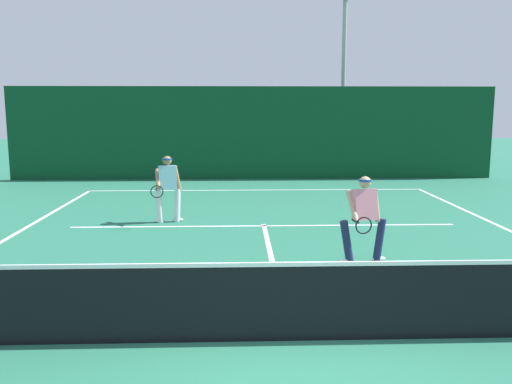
{
  "coord_description": "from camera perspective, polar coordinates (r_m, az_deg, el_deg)",
  "views": [
    {
      "loc": [
        -0.62,
        -6.04,
        2.76
      ],
      "look_at": [
        -0.23,
        4.95,
        1.0
      ],
      "focal_mm": 37.97,
      "sensor_mm": 36.0,
      "label": 1
    }
  ],
  "objects": [
    {
      "name": "ground_plane",
      "position": [
        6.67,
        3.62,
        -15.36
      ],
      "size": [
        80.0,
        80.0,
        0.0
      ],
      "primitive_type": "plane",
      "color": "#266D52"
    },
    {
      "name": "court_line_centre",
      "position": [
        9.66,
        1.75,
        -7.49
      ],
      "size": [
        0.1,
        6.4,
        0.01
      ],
      "primitive_type": "cube",
      "color": "white",
      "rests_on": "ground_plane"
    },
    {
      "name": "light_pole",
      "position": [
        22.85,
        9.23,
        13.42
      ],
      "size": [
        0.55,
        0.44,
        7.39
      ],
      "color": "#9EA39E",
      "rests_on": "ground_plane"
    },
    {
      "name": "court_line_service",
      "position": [
        12.57,
        0.86,
        -3.58
      ],
      "size": [
        8.9,
        0.1,
        0.01
      ],
      "primitive_type": "cube",
      "color": "white",
      "rests_on": "ground_plane"
    },
    {
      "name": "back_fence_windscreen",
      "position": [
        20.46,
        -0.28,
        6.22
      ],
      "size": [
        18.23,
        0.12,
        3.48
      ],
      "primitive_type": "cube",
      "color": "#0B4021",
      "rests_on": "ground_plane"
    },
    {
      "name": "tennis_net",
      "position": [
        6.48,
        3.66,
        -11.35
      ],
      "size": [
        11.95,
        0.09,
        1.11
      ],
      "color": "#1E4723",
      "rests_on": "ground_plane"
    },
    {
      "name": "player_near",
      "position": [
        9.67,
        11.31,
        -2.5
      ],
      "size": [
        0.89,
        0.86,
        1.55
      ],
      "rotation": [
        0.0,
        0.0,
        3.34
      ],
      "color": "#1E234C",
      "rests_on": "ground_plane"
    },
    {
      "name": "player_far",
      "position": [
        12.99,
        -9.3,
        0.62
      ],
      "size": [
        0.7,
        0.9,
        1.59
      ],
      "rotation": [
        0.0,
        0.0,
        3.33
      ],
      "color": "silver",
      "rests_on": "ground_plane"
    },
    {
      "name": "tennis_ball",
      "position": [
        9.44,
        17.92,
        -8.15
      ],
      "size": [
        0.07,
        0.07,
        0.07
      ],
      "primitive_type": "sphere",
      "color": "#D1E033",
      "rests_on": "ground_plane"
    },
    {
      "name": "court_line_baseline_far",
      "position": [
        17.88,
        -0.01,
        0.21
      ],
      "size": [
        10.91,
        0.1,
        0.01
      ],
      "primitive_type": "cube",
      "color": "white",
      "rests_on": "ground_plane"
    }
  ]
}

